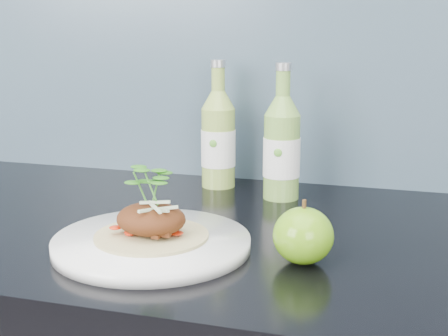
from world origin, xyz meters
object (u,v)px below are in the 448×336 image
at_px(dinner_plate, 152,243).
at_px(green_apple, 303,236).
at_px(cider_bottle_right, 282,148).
at_px(cider_bottle_left, 218,139).

relative_size(dinner_plate, green_apple, 3.83).
bearing_deg(cider_bottle_right, dinner_plate, -86.78).
height_order(green_apple, cider_bottle_left, cider_bottle_left).
relative_size(green_apple, cider_bottle_right, 0.38).
xyz_separation_m(dinner_plate, cider_bottle_right, (0.11, 0.29, 0.08)).
relative_size(cider_bottle_left, cider_bottle_right, 1.00).
bearing_deg(cider_bottle_left, green_apple, -72.45).
height_order(green_apple, cider_bottle_right, cider_bottle_right).
bearing_deg(cider_bottle_right, cider_bottle_left, -175.75).
bearing_deg(dinner_plate, cider_bottle_left, 92.11).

